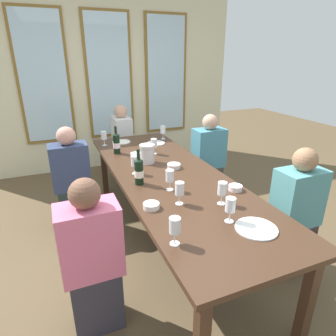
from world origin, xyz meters
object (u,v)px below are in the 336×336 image
Objects in this scene: dining_table at (169,180)px; wine_glass_7 at (163,130)px; seated_person_3 at (295,215)px; wine_glass_8 at (135,162)px; wine_glass_2 at (180,189)px; wine_glass_3 at (154,144)px; wine_glass_6 at (170,177)px; seated_person_4 at (123,144)px; seated_person_0 at (72,181)px; metal_pitcher at (147,154)px; wine_bottle_1 at (139,171)px; wine_glass_0 at (222,189)px; wine_glass_1 at (175,227)px; tasting_bowl_3 at (174,166)px; wine_bottle_0 at (116,143)px; white_plate_2 at (121,142)px; tasting_bowl_0 at (151,206)px; seated_person_1 at (208,160)px; wine_glass_4 at (230,205)px; tasting_bowl_1 at (235,188)px; tasting_bowl_2 at (136,155)px; seated_person_2 at (93,262)px; wine_glass_5 at (104,136)px; white_plate_0 at (156,143)px.

wine_glass_7 reaches higher than dining_table.
seated_person_3 reaches higher than dining_table.
wine_glass_8 is 0.16× the size of seated_person_3.
seated_person_3 is at bearing -10.96° from wine_glass_2.
wine_glass_8 is (-0.36, -0.47, 0.00)m from wine_glass_3.
wine_glass_2 is 0.25m from wine_glass_6.
seated_person_0 is at bearing -126.87° from seated_person_4.
wine_bottle_1 is (-0.23, -0.47, 0.02)m from metal_pitcher.
wine_glass_0 reaches higher than dining_table.
wine_glass_2 is at bearing -105.14° from dining_table.
wine_bottle_1 is 1.77× the size of wine_glass_1.
wine_glass_0 is (0.04, -0.80, 0.10)m from tasting_bowl_3.
wine_glass_2 is at bearing -96.16° from wine_glass_6.
wine_bottle_0 is 0.28× the size of seated_person_3.
white_plate_2 is at bearing 82.87° from wine_bottle_1.
tasting_bowl_0 is at bearing 175.50° from wine_glass_2.
wine_bottle_0 reaches higher than white_plate_2.
wine_glass_6 and wine_glass_8 have the same top height.
seated_person_1 reaches higher than tasting_bowl_0.
wine_glass_8 is at bearing 108.23° from wine_glass_4.
seated_person_0 is at bearing 140.28° from dining_table.
wine_glass_3 is 0.62m from wine_glass_7.
wine_glass_4 is 0.16× the size of seated_person_4.
white_plate_2 is 1.78m from tasting_bowl_1.
wine_glass_4 is (0.20, -1.47, 0.10)m from tasting_bowl_2.
wine_bottle_1 is 0.70m from tasting_bowl_2.
seated_person_2 is at bearing -161.88° from tasting_bowl_0.
seated_person_2 reaches higher than wine_glass_0.
seated_person_1 is at bearing -4.11° from wine_bottle_0.
wine_glass_5 is (-0.48, 1.01, 0.10)m from tasting_bowl_3.
seated_person_2 reaches higher than wine_glass_5.
metal_pitcher is (-0.09, 0.36, 0.16)m from dining_table.
tasting_bowl_3 is at bearing 92.53° from wine_glass_0.
wine_glass_4 is at bearing -78.09° from wine_glass_5.
wine_bottle_0 reaches higher than dining_table.
tasting_bowl_1 is 1.32m from seated_person_1.
tasting_bowl_1 is 1.22m from seated_person_2.
tasting_bowl_2 is (0.21, 1.11, 0.01)m from tasting_bowl_0.
wine_glass_5 is (0.00, 2.12, 0.00)m from wine_glass_1.
seated_person_1 reaches higher than white_plate_0.
seated_person_0 reaches higher than wine_glass_2.
wine_glass_3 is at bearing 74.23° from wine_glass_1.
wine_glass_3 is 1.00× the size of wine_glass_6.
wine_bottle_0 is 1.78× the size of wine_glass_2.
wine_bottle_1 is at bearing -90.81° from wine_bottle_0.
seated_person_3 is (1.14, -0.64, -0.33)m from wine_bottle_1.
wine_glass_5 is at bearing 101.12° from wine_bottle_0.
dining_table is 0.59m from tasting_bowl_2.
seated_person_1 is at bearing 26.85° from wine_glass_8.
seated_person_2 is (-0.89, -1.29, -0.33)m from wine_glass_3.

